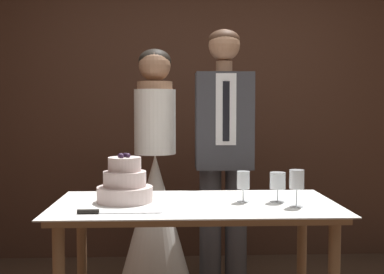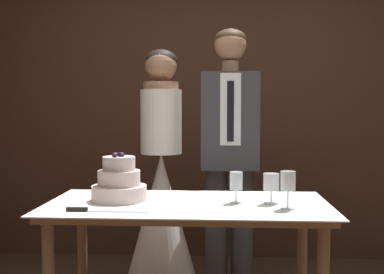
% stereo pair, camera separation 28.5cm
% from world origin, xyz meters
% --- Properties ---
extents(wall_back, '(4.46, 0.12, 2.94)m').
position_xyz_m(wall_back, '(0.00, 1.95, 1.47)').
color(wall_back, '#472B1E').
rests_on(wall_back, ground_plane).
extents(cake_table, '(1.45, 0.74, 0.79)m').
position_xyz_m(cake_table, '(-0.14, 0.25, 0.69)').
color(cake_table, brown).
rests_on(cake_table, ground_plane).
extents(tiered_cake, '(0.29, 0.29, 0.25)m').
position_xyz_m(tiered_cake, '(-0.51, 0.29, 0.88)').
color(tiered_cake, beige).
rests_on(tiered_cake, cake_table).
extents(cake_knife, '(0.39, 0.03, 0.02)m').
position_xyz_m(cake_knife, '(-0.58, 0.01, 0.80)').
color(cake_knife, silver).
rests_on(cake_knife, cake_table).
extents(wine_glass_near, '(0.07, 0.07, 0.16)m').
position_xyz_m(wine_glass_near, '(0.11, 0.26, 0.90)').
color(wine_glass_near, silver).
rests_on(wine_glass_near, cake_table).
extents(wine_glass_middle, '(0.08, 0.08, 0.16)m').
position_xyz_m(wine_glass_middle, '(0.28, 0.25, 0.90)').
color(wine_glass_middle, silver).
rests_on(wine_glass_middle, cake_table).
extents(wine_glass_far, '(0.07, 0.07, 0.18)m').
position_xyz_m(wine_glass_far, '(0.35, 0.12, 0.92)').
color(wine_glass_far, silver).
rests_on(wine_glass_far, cake_table).
extents(bride, '(0.54, 0.54, 1.68)m').
position_xyz_m(bride, '(-0.38, 1.05, 0.62)').
color(bride, white).
rests_on(bride, ground_plane).
extents(groom, '(0.38, 0.25, 1.81)m').
position_xyz_m(groom, '(0.09, 1.05, 1.01)').
color(groom, '#38383D').
rests_on(groom, ground_plane).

